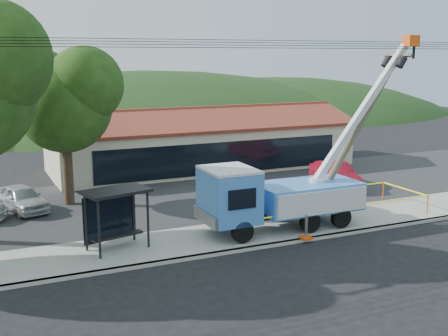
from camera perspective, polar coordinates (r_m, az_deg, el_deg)
name	(u,v)px	position (r m, az deg, el deg)	size (l,w,h in m)	color
ground	(296,262)	(23.74, 7.29, -9.46)	(120.00, 120.00, 0.00)	black
curb	(271,245)	(25.41, 4.79, -7.81)	(60.00, 0.25, 0.15)	#9A9990
sidewalk	(251,233)	(26.99, 2.80, -6.61)	(60.00, 4.00, 0.15)	#9A9990
parking_lot	(191,196)	(34.02, -3.40, -2.85)	(60.00, 12.00, 0.10)	#28282B
strip_mall	(202,143)	(42.37, -2.29, 2.53)	(22.50, 8.53, 4.67)	#BBB394
tree_lot	(64,96)	(32.21, -15.97, 7.04)	(6.30, 5.60, 8.94)	#332316
hill_center	(145,118)	(77.39, -8.04, 5.06)	(89.60, 64.00, 32.00)	#1E3814
hill_east	(273,112)	(85.23, 5.01, 5.71)	(72.80, 52.00, 26.00)	#1E3814
utility_truck	(278,194)	(27.03, 5.50, -2.66)	(11.61, 4.29, 9.23)	black
leaning_pole	(361,122)	(29.28, 13.77, 4.58)	(6.03, 1.97, 9.16)	brown
bus_shelter	(115,205)	(24.64, -11.06, -3.69)	(3.06, 2.29, 2.64)	black
caution_tape	(321,203)	(29.35, 9.80, -3.57)	(11.16, 3.57, 1.03)	#FB4E0D
car_silver	(23,213)	(32.52, -19.76, -4.28)	(1.68, 4.18, 1.42)	#ACAFB3
car_red	(335,188)	(36.75, 11.19, -2.05)	(1.69, 4.84, 1.59)	#A71023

